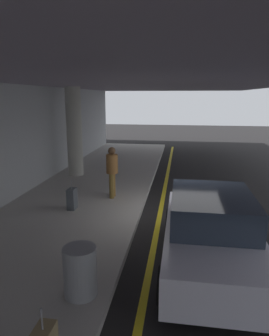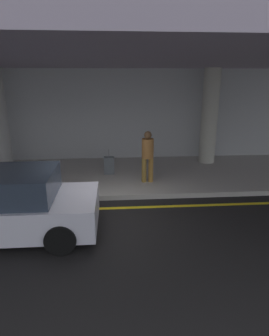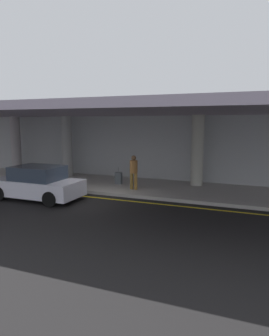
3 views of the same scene
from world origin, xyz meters
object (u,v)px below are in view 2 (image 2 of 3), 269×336
car_white (5,206)px  suitcase_upright_primary (109,165)px  support_column_right_mid (209,117)px  traveler_with_luggage (148,153)px

car_white → suitcase_upright_primary: bearing=58.5°
suitcase_upright_primary → car_white: bearing=-96.9°
support_column_right_mid → suitcase_upright_primary: (-3.94, -1.26, -1.51)m
car_white → suitcase_upright_primary: (2.26, 3.78, -0.25)m
support_column_right_mid → suitcase_upright_primary: 4.41m
car_white → traveler_with_luggage: 4.54m
support_column_right_mid → traveler_with_luggage: 3.58m
car_white → traveler_with_luggage: traveler_with_luggage is taller
support_column_right_mid → car_white: support_column_right_mid is taller
traveler_with_luggage → support_column_right_mid: bearing=38.0°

